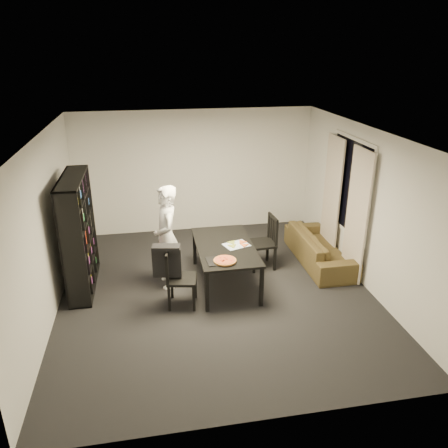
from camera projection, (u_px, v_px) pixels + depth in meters
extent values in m
cube|color=black|center=(216.00, 291.00, 7.24)|extent=(5.00, 5.50, 0.01)
cube|color=white|center=(215.00, 134.00, 6.25)|extent=(5.00, 5.50, 0.01)
cube|color=white|center=(195.00, 172.00, 9.25)|extent=(5.00, 0.01, 2.60)
cube|color=white|center=(261.00, 320.00, 4.24)|extent=(5.00, 0.01, 2.60)
cube|color=white|center=(46.00, 230.00, 6.33)|extent=(0.01, 5.50, 2.60)
cube|color=white|center=(366.00, 208.00, 7.16)|extent=(0.01, 5.50, 2.60)
cube|color=black|center=(350.00, 186.00, 7.63)|extent=(0.02, 1.40, 1.60)
cube|color=white|center=(350.00, 186.00, 7.63)|extent=(0.03, 1.52, 1.72)
cube|color=beige|center=(357.00, 216.00, 7.27)|extent=(0.03, 0.70, 2.25)
cube|color=beige|center=(332.00, 196.00, 8.22)|extent=(0.03, 0.70, 2.25)
cube|color=black|center=(79.00, 234.00, 7.07)|extent=(0.35, 1.50, 1.90)
cube|color=black|center=(225.00, 247.00, 7.24)|extent=(0.94, 1.69, 0.04)
cube|color=black|center=(207.00, 292.00, 6.57)|extent=(0.06, 0.06, 0.67)
cube|color=black|center=(261.00, 287.00, 6.71)|extent=(0.06, 0.06, 0.67)
cube|color=black|center=(195.00, 247.00, 8.03)|extent=(0.06, 0.06, 0.67)
cube|color=black|center=(240.00, 244.00, 8.17)|extent=(0.06, 0.06, 0.67)
cube|color=black|center=(182.00, 279.00, 6.71)|extent=(0.51, 0.51, 0.04)
cube|color=black|center=(168.00, 264.00, 6.61)|extent=(0.12, 0.44, 0.47)
cube|color=black|center=(168.00, 252.00, 6.53)|extent=(0.10, 0.42, 0.05)
cube|color=black|center=(194.00, 299.00, 6.62)|extent=(0.04, 0.04, 0.43)
cube|color=black|center=(195.00, 286.00, 6.97)|extent=(0.04, 0.04, 0.43)
cube|color=black|center=(169.00, 299.00, 6.62)|extent=(0.04, 0.04, 0.43)
cube|color=black|center=(172.00, 286.00, 6.97)|extent=(0.04, 0.04, 0.43)
cube|color=black|center=(261.00, 244.00, 7.87)|extent=(0.49, 0.49, 0.04)
cube|color=black|center=(273.00, 229.00, 7.82)|extent=(0.08, 0.46, 0.49)
cube|color=black|center=(273.00, 217.00, 7.73)|extent=(0.06, 0.43, 0.05)
cube|color=black|center=(248.00, 252.00, 8.09)|extent=(0.04, 0.04, 0.44)
cube|color=black|center=(254.00, 262.00, 7.74)|extent=(0.04, 0.04, 0.44)
cube|color=black|center=(267.00, 250.00, 8.18)|extent=(0.04, 0.04, 0.44)
cube|color=black|center=(275.00, 259.00, 7.83)|extent=(0.04, 0.04, 0.44)
cube|color=black|center=(167.00, 263.00, 6.60)|extent=(0.44, 0.16, 0.47)
cube|color=black|center=(166.00, 247.00, 6.50)|extent=(0.44, 0.25, 0.05)
imported|color=white|center=(167.00, 237.00, 7.14)|extent=(0.48, 0.68, 1.74)
cube|color=black|center=(220.00, 261.00, 6.71)|extent=(0.41, 0.34, 0.01)
cylinder|color=#AC6A32|center=(225.00, 261.00, 6.67)|extent=(0.35, 0.35, 0.02)
cylinder|color=#C66D33|center=(225.00, 260.00, 6.66)|extent=(0.31, 0.31, 0.01)
cube|color=white|center=(236.00, 245.00, 7.24)|extent=(0.48, 0.41, 0.01)
imported|color=#45341B|center=(320.00, 248.00, 8.14)|extent=(0.76, 1.94, 0.57)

